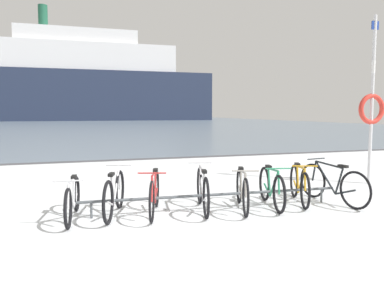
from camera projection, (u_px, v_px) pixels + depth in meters
The scene contains 12 objects.
ground at pixel (83, 124), 55.28m from camera, with size 80.00×132.00×0.08m.
bike_rack at pixel (216, 195), 6.75m from camera, with size 4.87×0.34×0.31m.
bicycle_0 at pixel (73, 199), 6.15m from camera, with size 0.46×1.66×0.74m.
bicycle_1 at pixel (114, 194), 6.38m from camera, with size 0.62×1.65×0.83m.
bicycle_2 at pixel (154, 193), 6.44m from camera, with size 0.62×1.66×0.81m.
bicycle_3 at pixel (203, 190), 6.68m from camera, with size 0.54×1.70×0.83m.
bicycle_4 at pixel (242, 190), 6.75m from camera, with size 0.64×1.59×0.80m.
bicycle_5 at pixel (271, 188), 6.97m from camera, with size 0.54×1.61×0.80m.
bicycle_6 at pixel (299, 185), 7.26m from camera, with size 0.70×1.58×0.81m.
bicycle_7 at pixel (332, 184), 7.25m from camera, with size 0.46×1.78×0.83m.
rescue_post at pixel (372, 105), 9.10m from camera, with size 0.76×0.12×4.12m.
ferry_ship at pixel (84, 83), 76.10m from camera, with size 52.01×10.71×22.69m.
Camera 1 is at (-1.24, -3.78, 1.79)m, focal length 34.64 mm.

